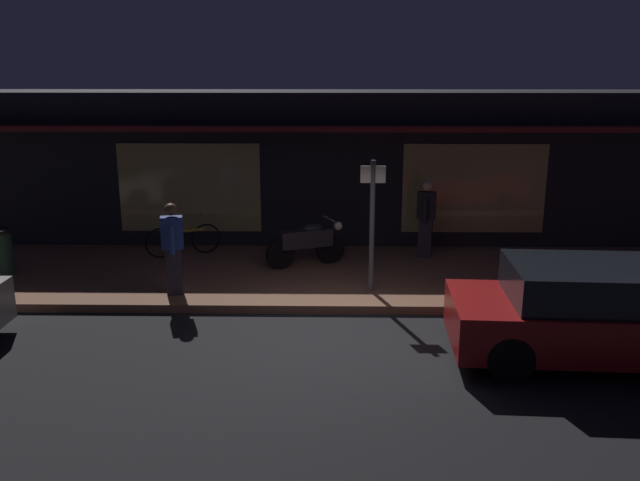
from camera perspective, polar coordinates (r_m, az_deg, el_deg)
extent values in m
plane|color=black|center=(10.42, 0.92, -8.40)|extent=(60.00, 60.00, 0.00)
cube|color=brown|center=(13.21, 0.95, -3.03)|extent=(18.00, 4.00, 0.15)
cube|color=black|center=(16.16, 0.99, 6.48)|extent=(18.00, 2.80, 3.60)
cube|color=olive|center=(15.14, -11.26, 4.51)|extent=(3.20, 0.04, 2.00)
cube|color=olive|center=(15.14, 13.22, 4.41)|extent=(3.20, 0.04, 2.00)
cube|color=#591919|center=(14.40, 1.00, 9.70)|extent=(16.20, 0.50, 0.12)
cylinder|color=black|center=(13.34, -3.46, -1.20)|extent=(0.60, 0.34, 0.60)
cylinder|color=black|center=(13.71, 0.91, -0.74)|extent=(0.60, 0.34, 0.60)
cube|color=black|center=(13.45, -1.25, 0.18)|extent=(1.12, 0.69, 0.36)
ellipsoid|color=black|center=(13.45, -0.66, 1.07)|extent=(0.50, 0.39, 0.20)
sphere|color=#F9EDB7|center=(13.66, 1.57, 1.28)|extent=(0.18, 0.18, 0.18)
cylinder|color=gray|center=(13.55, 0.80, 1.90)|extent=(0.24, 0.52, 0.03)
torus|color=black|center=(14.48, -13.72, -0.21)|extent=(0.62, 0.31, 0.66)
torus|color=black|center=(14.67, -9.88, 0.18)|extent=(0.62, 0.31, 0.66)
cube|color=#B78C2D|center=(14.51, -11.83, 0.83)|extent=(0.83, 0.41, 0.06)
cube|color=brown|center=(14.41, -12.85, 1.77)|extent=(0.22, 0.16, 0.06)
cylinder|color=#B78C2D|center=(14.53, -10.28, 2.33)|extent=(0.20, 0.39, 0.02)
cube|color=#28232D|center=(12.05, -12.56, -2.63)|extent=(0.31, 0.25, 0.85)
cube|color=navy|center=(11.87, -12.75, 0.67)|extent=(0.41, 0.29, 0.58)
sphere|color=brown|center=(11.78, -12.86, 2.65)|extent=(0.22, 0.22, 0.22)
cylinder|color=navy|center=(12.14, -12.67, 0.64)|extent=(0.11, 0.11, 0.52)
cylinder|color=navy|center=(11.63, -12.79, 0.03)|extent=(0.11, 0.11, 0.52)
cube|color=#28232D|center=(14.28, 9.11, 0.22)|extent=(0.32, 0.27, 0.85)
cube|color=black|center=(14.13, 9.23, 3.03)|extent=(0.42, 0.31, 0.58)
sphere|color=tan|center=(14.05, 9.29, 4.71)|extent=(0.22, 0.22, 0.22)
cylinder|color=black|center=(14.39, 9.34, 2.95)|extent=(0.11, 0.11, 0.52)
cylinder|color=black|center=(13.89, 9.08, 2.54)|extent=(0.11, 0.11, 0.52)
cylinder|color=#47474C|center=(11.77, 4.53, 1.17)|extent=(0.09, 0.09, 2.40)
cube|color=beige|center=(11.59, 4.62, 5.75)|extent=(0.44, 0.03, 0.30)
cylinder|color=#2D4C33|center=(14.30, -25.98, -1.08)|extent=(0.44, 0.44, 0.85)
cylinder|color=black|center=(10.70, 14.48, -6.40)|extent=(0.65, 0.25, 0.64)
cylinder|color=black|center=(9.29, 16.17, -9.81)|extent=(0.65, 0.25, 0.64)
cube|color=maroon|center=(10.26, 22.81, -6.66)|extent=(4.19, 1.98, 0.68)
cube|color=black|center=(10.04, 22.30, -3.74)|extent=(2.28, 1.72, 0.64)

